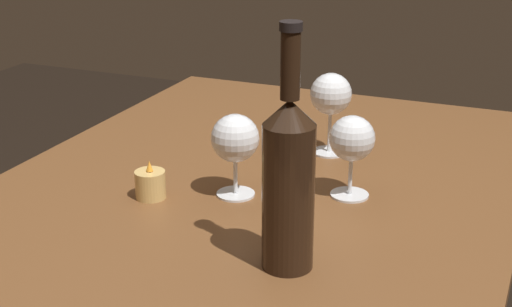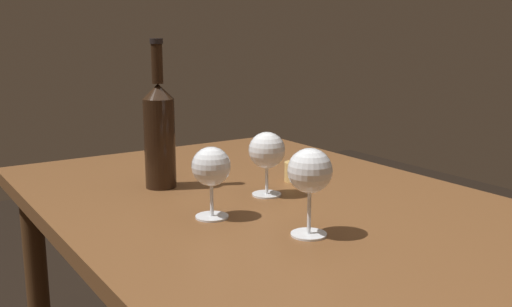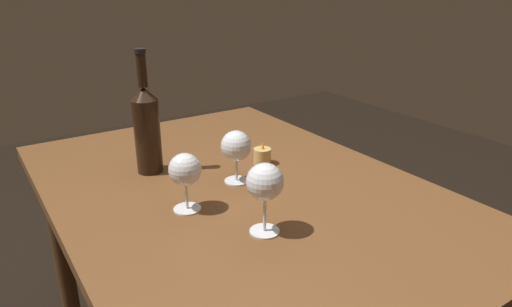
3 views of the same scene
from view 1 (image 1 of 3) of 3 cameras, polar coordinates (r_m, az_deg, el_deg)
name	(u,v)px [view 1 (image 1 of 3)]	position (r m, az deg, el deg)	size (l,w,h in m)	color
dining_table	(249,236)	(1.36, -0.49, -6.25)	(1.30, 0.90, 0.74)	brown
wine_glass_left	(235,140)	(1.26, -1.58, 1.01)	(0.08, 0.08, 0.14)	white
wine_glass_right	(331,96)	(1.46, 5.66, 4.34)	(0.08, 0.08, 0.16)	white
wine_glass_centre	(352,140)	(1.27, 7.25, 0.98)	(0.08, 0.08, 0.14)	white
wine_bottle	(288,180)	(1.02, 2.47, -1.99)	(0.07, 0.07, 0.35)	black
votive_candle	(150,185)	(1.29, -7.97, -2.38)	(0.05, 0.05, 0.07)	#DBB266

